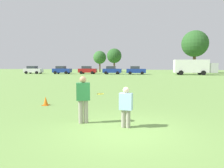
{
  "coord_description": "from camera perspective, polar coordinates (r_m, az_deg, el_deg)",
  "views": [
    {
      "loc": [
        0.98,
        -6.64,
        2.17
      ],
      "look_at": [
        -1.13,
        3.67,
        1.2
      ],
      "focal_mm": 33.87,
      "sensor_mm": 36.0,
      "label": 1
    }
  ],
  "objects": [
    {
      "name": "parked_car_mid_right",
      "position": [
        47.82,
        -0.01,
        3.78
      ],
      "size": [
        4.31,
        2.44,
        1.82
      ],
      "color": "navy",
      "rests_on": "ground"
    },
    {
      "name": "traffic_cone",
      "position": [
        11.84,
        -17.47,
        -4.42
      ],
      "size": [
        0.32,
        0.32,
        0.48
      ],
      "color": "#D8590C",
      "rests_on": "ground"
    },
    {
      "name": "player_thrower",
      "position": [
        7.86,
        -7.8,
        -3.47
      ],
      "size": [
        0.56,
        0.44,
        1.75
      ],
      "color": "gray",
      "rests_on": "ground"
    },
    {
      "name": "parked_car_near_right",
      "position": [
        46.91,
        6.48,
        3.72
      ],
      "size": [
        4.31,
        2.44,
        1.82
      ],
      "color": "navy",
      "rests_on": "ground"
    },
    {
      "name": "tree_center_elm",
      "position": [
        57.09,
        21.47,
        10.05
      ],
      "size": [
        6.51,
        6.51,
        10.59
      ],
      "color": "brown",
      "rests_on": "ground"
    },
    {
      "name": "tree_west_maple",
      "position": [
        59.78,
        0.61,
        7.6
      ],
      "size": [
        4.11,
        4.11,
        6.68
      ],
      "color": "brown",
      "rests_on": "ground"
    },
    {
      "name": "parked_car_near_left",
      "position": [
        53.25,
        -20.51,
        3.6
      ],
      "size": [
        4.31,
        2.44,
        1.82
      ],
      "color": "silver",
      "rests_on": "ground"
    },
    {
      "name": "box_truck",
      "position": [
        47.59,
        21.24,
        4.42
      ],
      "size": [
        8.64,
        3.38,
        3.18
      ],
      "color": "white",
      "rests_on": "ground"
    },
    {
      "name": "frisbee",
      "position": [
        7.85,
        -3.19,
        -2.66
      ],
      "size": [
        0.27,
        0.27,
        0.03
      ],
      "color": "yellow"
    },
    {
      "name": "player_defender",
      "position": [
        7.28,
        3.77,
        -5.72
      ],
      "size": [
        0.46,
        0.3,
        1.41
      ],
      "color": "gray",
      "rests_on": "ground"
    },
    {
      "name": "parked_car_mid_left",
      "position": [
        50.57,
        -13.41,
        3.72
      ],
      "size": [
        4.31,
        2.44,
        1.82
      ],
      "color": "navy",
      "rests_on": "ground"
    },
    {
      "name": "parked_car_center",
      "position": [
        49.49,
        -6.65,
        3.8
      ],
      "size": [
        4.31,
        2.44,
        1.82
      ],
      "color": "maroon",
      "rests_on": "ground"
    },
    {
      "name": "tree_west_oak",
      "position": [
        62.46,
        -3.33,
        7.17
      ],
      "size": [
        3.79,
        3.79,
        6.16
      ],
      "color": "brown",
      "rests_on": "ground"
    },
    {
      "name": "ground_plane",
      "position": [
        7.05,
        3.07,
        -12.67
      ],
      "size": [
        167.69,
        167.69,
        0.0
      ],
      "primitive_type": "plane",
      "color": "#6B9347"
    }
  ]
}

